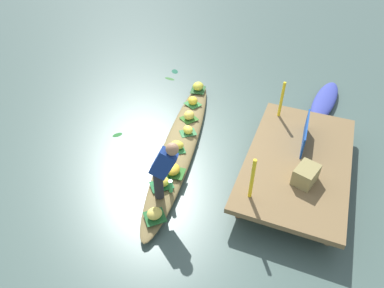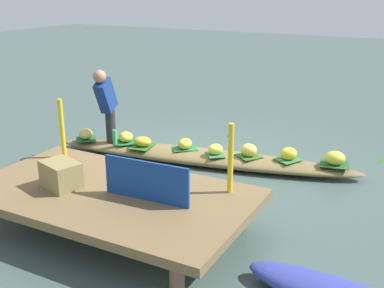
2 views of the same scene
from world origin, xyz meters
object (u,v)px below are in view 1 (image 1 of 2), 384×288
Objects in this scene: banana_bunch_7 at (188,130)px; produce_crate at (306,175)px; vendor_boat at (180,144)px; moored_boat at (325,101)px; banana_bunch_2 at (154,213)px; water_bottle at (171,186)px; market_banner at (305,133)px; banana_bunch_4 at (173,169)px; banana_bunch_3 at (161,182)px; banana_bunch_0 at (189,115)px; banana_bunch_1 at (177,145)px; vendor_person at (163,168)px; banana_bunch_6 at (198,86)px; banana_bunch_5 at (193,101)px.

banana_bunch_7 is 2.57m from produce_crate.
vendor_boat is at bearing -101.14° from produce_crate.
banana_bunch_7 reaches higher than moored_boat.
banana_bunch_2 is 2.24m from banana_bunch_7.
market_banner is at bearing 134.20° from water_bottle.
banana_bunch_3 is at bearing -10.20° from banana_bunch_4.
produce_crate is at bearing 69.08° from vendor_boat.
banana_bunch_1 is at bearing 8.45° from banana_bunch_0.
market_banner reaches higher than vendor_boat.
vendor_person reaches higher than market_banner.
banana_bunch_6 is at bearing -120.59° from market_banner.
water_bottle is (1.08, 0.36, 0.04)m from banana_bunch_1.
moored_boat is 6.90× the size of banana_bunch_3.
vendor_person reaches higher than banana_bunch_3.
banana_bunch_1 is at bearing -161.70° from water_bottle.
banana_bunch_7 is at bearing -171.54° from banana_bunch_2.
market_banner reaches higher than banana_bunch_3.
banana_bunch_2 is at bearing 10.47° from banana_bunch_0.
vendor_person is (2.23, 0.47, 0.59)m from banana_bunch_0.
vendor_person reaches higher than banana_bunch_4.
vendor_boat is 16.90× the size of banana_bunch_6.
vendor_boat is 2.45m from market_banner.
moored_boat is (-2.75, 2.59, 0.01)m from vendor_boat.
produce_crate reaches higher than vendor_boat.
banana_bunch_0 is 0.20× the size of vendor_person.
vendor_boat is at bearing -79.54° from market_banner.
banana_bunch_4 is at bearing -57.88° from market_banner.
water_bottle is at bearing 12.96° from banana_bunch_6.
banana_bunch_3 reaches higher than banana_bunch_1.
produce_crate is at bearing 6.51° from market_banner.
banana_bunch_4 is 1.18× the size of banana_bunch_5.
banana_bunch_1 is (3.00, -2.55, 0.17)m from moored_boat.
moored_boat is 3.36m from banana_bunch_0.
banana_bunch_6 reaches higher than banana_bunch_4.
banana_bunch_6 is (-1.96, -0.36, 0.20)m from vendor_boat.
banana_bunch_1 is 1.17× the size of banana_bunch_7.
banana_bunch_1 is 2.24m from banana_bunch_6.
market_banner reaches higher than banana_bunch_0.
banana_bunch_2 is at bearing -0.80° from water_bottle.
banana_bunch_6 is (-1.20, -0.25, 0.00)m from banana_bunch_0.
water_bottle reaches higher than banana_bunch_7.
market_banner reaches higher than banana_bunch_4.
water_bottle is (-0.61, 0.01, 0.03)m from banana_bunch_2.
vendor_person is 2.83m from market_banner.
banana_bunch_5 is 2.93m from vendor_person.
vendor_boat is 2.55× the size of moored_boat.
banana_bunch_2 reaches higher than banana_bunch_7.
banana_bunch_3 is 0.96× the size of banana_bunch_6.
market_banner is (-0.80, 2.28, 0.38)m from banana_bunch_1.
water_bottle is (3.28, 0.76, 0.02)m from banana_bunch_6.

